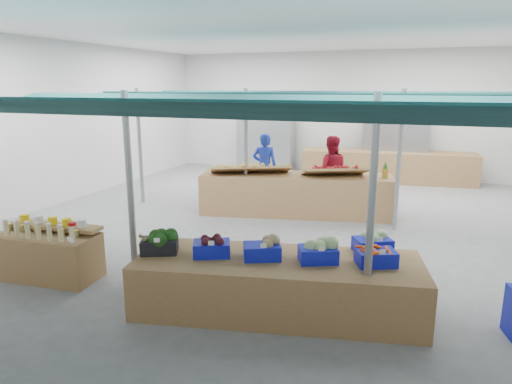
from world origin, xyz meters
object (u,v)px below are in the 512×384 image
Objects in this scene: vendor_left at (265,167)px; fruit_counter at (296,194)px; bottle_shelf at (49,253)px; veg_counter at (277,285)px; vendor_right at (330,171)px.

fruit_counter is at bearing 124.56° from vendor_left.
bottle_shelf is 5.72m from fruit_counter.
bottle_shelf is 0.94× the size of vendor_left.
vendor_right reaches higher than veg_counter.
vendor_left is at bearing 70.74° from bottle_shelf.
veg_counter is 6.38m from vendor_left.
vendor_right is (1.80, 0.00, 0.00)m from vendor_left.
bottle_shelf is 3.84m from veg_counter.
bottle_shelf is at bearing 49.01° from vendor_right.
vendor_left reaches higher than fruit_counter.
veg_counter is 5.96m from vendor_right.
vendor_left is at bearing -12.93° from vendor_right.
vendor_right is (3.28, 6.15, 0.50)m from bottle_shelf.
fruit_counter is 1.68m from vendor_left.
fruit_counter is 1.32m from vendor_right.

